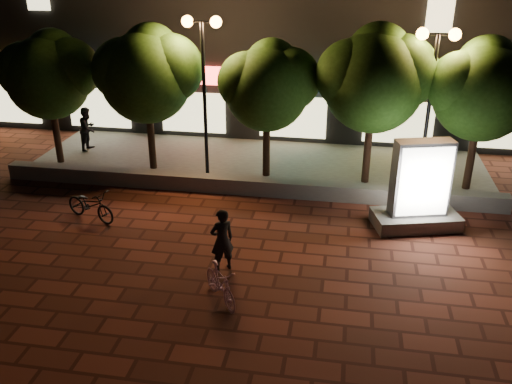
% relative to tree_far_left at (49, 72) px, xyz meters
% --- Properties ---
extents(ground, '(80.00, 80.00, 0.00)m').
position_rel_tree_far_left_xyz_m(ground, '(6.95, -5.46, -3.29)').
color(ground, maroon).
rests_on(ground, ground).
extents(retaining_wall, '(16.00, 0.45, 0.50)m').
position_rel_tree_far_left_xyz_m(retaining_wall, '(6.95, -1.46, -3.04)').
color(retaining_wall, slate).
rests_on(retaining_wall, ground).
extents(sidewalk, '(16.00, 5.00, 0.08)m').
position_rel_tree_far_left_xyz_m(sidewalk, '(6.95, 1.04, -3.25)').
color(sidewalk, slate).
rests_on(sidewalk, ground).
extents(building_block, '(28.00, 8.12, 11.30)m').
position_rel_tree_far_left_xyz_m(building_block, '(6.94, 7.53, 1.70)').
color(building_block, black).
rests_on(building_block, ground).
extents(tree_far_left, '(3.36, 2.80, 4.63)m').
position_rel_tree_far_left_xyz_m(tree_far_left, '(0.00, 0.00, 0.00)').
color(tree_far_left, black).
rests_on(tree_far_left, sidewalk).
extents(tree_left, '(3.60, 3.00, 4.89)m').
position_rel_tree_far_left_xyz_m(tree_left, '(3.50, 0.00, 0.15)').
color(tree_left, black).
rests_on(tree_left, sidewalk).
extents(tree_mid, '(3.24, 2.70, 4.50)m').
position_rel_tree_far_left_xyz_m(tree_mid, '(7.50, -0.00, -0.08)').
color(tree_mid, black).
rests_on(tree_mid, sidewalk).
extents(tree_right, '(3.72, 3.10, 5.07)m').
position_rel_tree_far_left_xyz_m(tree_right, '(10.80, 0.00, 0.27)').
color(tree_right, black).
rests_on(tree_right, sidewalk).
extents(tree_far_right, '(3.48, 2.90, 4.76)m').
position_rel_tree_far_left_xyz_m(tree_far_right, '(14.00, 0.00, 0.08)').
color(tree_far_right, black).
rests_on(tree_far_right, sidewalk).
extents(street_lamp_left, '(1.26, 0.36, 5.18)m').
position_rel_tree_far_left_xyz_m(street_lamp_left, '(5.45, -0.26, 0.74)').
color(street_lamp_left, black).
rests_on(street_lamp_left, sidewalk).
extents(street_lamp_right, '(1.26, 0.36, 4.98)m').
position_rel_tree_far_left_xyz_m(street_lamp_right, '(12.45, -0.26, 0.60)').
color(street_lamp_right, black).
rests_on(street_lamp_right, sidewalk).
extents(ad_kiosk, '(2.56, 1.75, 2.52)m').
position_rel_tree_far_left_xyz_m(ad_kiosk, '(12.11, -2.87, -2.27)').
color(ad_kiosk, slate).
rests_on(ad_kiosk, ground).
extents(scooter_pink, '(1.24, 1.43, 0.89)m').
position_rel_tree_far_left_xyz_m(scooter_pink, '(7.55, -7.27, -2.85)').
color(scooter_pink, '#C6839C').
rests_on(scooter_pink, ground).
extents(rider, '(0.70, 0.65, 1.61)m').
position_rel_tree_far_left_xyz_m(rider, '(7.29, -5.97, -2.49)').
color(rider, black).
rests_on(rider, ground).
extents(scooter_parked, '(1.85, 1.20, 0.92)m').
position_rel_tree_far_left_xyz_m(scooter_parked, '(2.99, -4.01, -2.83)').
color(scooter_parked, black).
rests_on(scooter_parked, ground).
extents(pedestrian, '(0.66, 0.83, 1.64)m').
position_rel_tree_far_left_xyz_m(pedestrian, '(0.42, 1.35, -2.39)').
color(pedestrian, black).
rests_on(pedestrian, sidewalk).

